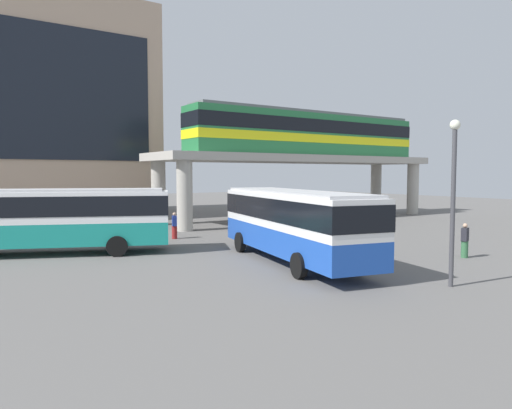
{
  "coord_description": "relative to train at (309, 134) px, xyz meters",
  "views": [
    {
      "loc": [
        -13.12,
        -17.35,
        3.99
      ],
      "look_at": [
        1.98,
        5.27,
        2.2
      ],
      "focal_mm": 33.29,
      "sensor_mm": 36.0,
      "label": 1
    }
  ],
  "objects": [
    {
      "name": "pedestrian_near_building",
      "position": [
        -6.65,
        -19.29,
        -6.71
      ],
      "size": [
        0.46,
        0.36,
        1.64
      ],
      "color": "#33663F",
      "rests_on": "ground_plane"
    },
    {
      "name": "bicycle_black",
      "position": [
        -5.64,
        -6.25,
        -7.12
      ],
      "size": [
        1.78,
        0.29,
        1.04
      ],
      "color": "black",
      "rests_on": "ground_plane"
    },
    {
      "name": "bicycle_orange",
      "position": [
        -8.64,
        -5.46,
        -7.12
      ],
      "size": [
        1.78,
        0.28,
        1.04
      ],
      "color": "black",
      "rests_on": "ground_plane"
    },
    {
      "name": "pedestrian_walking_across",
      "position": [
        -15.38,
        -5.61,
        -6.72
      ],
      "size": [
        0.37,
        0.46,
        1.61
      ],
      "color": "maroon",
      "rests_on": "ground_plane"
    },
    {
      "name": "bicycle_red",
      "position": [
        -4.16,
        -4.07,
        -7.12
      ],
      "size": [
        1.78,
        0.31,
        1.04
      ],
      "color": "black",
      "rests_on": "ground_plane"
    },
    {
      "name": "lamp_post",
      "position": [
        -12.32,
        -22.38,
        -4.0
      ],
      "size": [
        0.36,
        0.36,
        5.84
      ],
      "color": "#3F3F44",
      "rests_on": "ground_plane"
    },
    {
      "name": "elevated_platform",
      "position": [
        -0.98,
        0.0,
        -2.79
      ],
      "size": [
        26.74,
        6.3,
        5.51
      ],
      "color": "#ADA89E",
      "rests_on": "ground_plane"
    },
    {
      "name": "bicycle_silver",
      "position": [
        3.58,
        -4.54,
        -7.12
      ],
      "size": [
        1.71,
        0.66,
        1.04
      ],
      "color": "black",
      "rests_on": "ground_plane"
    },
    {
      "name": "bicycle_brown",
      "position": [
        1.92,
        -6.32,
        -7.12
      ],
      "size": [
        1.79,
        0.08,
        1.04
      ],
      "color": "black",
      "rests_on": "ground_plane"
    },
    {
      "name": "bicycle_green",
      "position": [
        -8.2,
        -6.86,
        -7.12
      ],
      "size": [
        1.79,
        0.13,
        1.04
      ],
      "color": "black",
      "rests_on": "ground_plane"
    },
    {
      "name": "bus_secondary",
      "position": [
        -22.6,
        -7.51,
        -5.49
      ],
      "size": [
        11.16,
        6.64,
        3.22
      ],
      "color": "teal",
      "rests_on": "ground_plane"
    },
    {
      "name": "ground_plane",
      "position": [
        -14.09,
        -4.94,
        -7.48
      ],
      "size": [
        120.0,
        120.0,
        0.0
      ],
      "primitive_type": "plane",
      "color": "#605E5B"
    },
    {
      "name": "bus_main",
      "position": [
        -14.12,
        -15.67,
        -5.49
      ],
      "size": [
        4.8,
        11.33,
        3.22
      ],
      "color": "#1E4CB2",
      "rests_on": "ground_plane"
    },
    {
      "name": "train",
      "position": [
        0.0,
        0.0,
        0.0
      ],
      "size": [
        23.25,
        2.96,
        3.84
      ],
      "color": "#26723F",
      "rests_on": "elevated_platform"
    }
  ]
}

